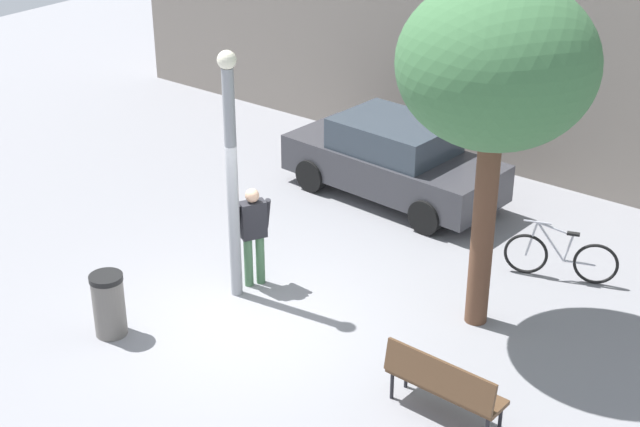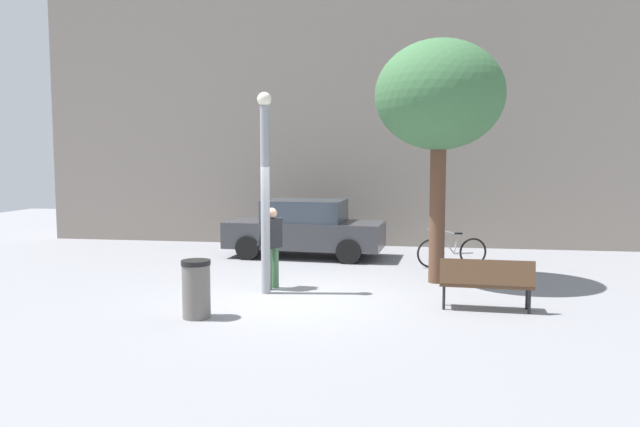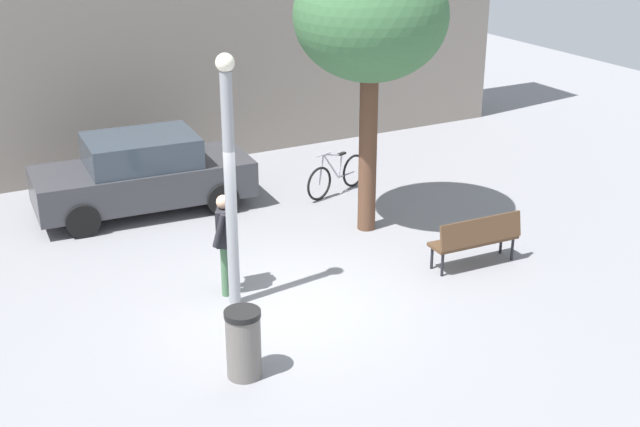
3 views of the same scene
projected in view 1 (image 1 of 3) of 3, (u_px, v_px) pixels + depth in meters
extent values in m
plane|color=gray|center=(254.00, 317.00, 14.43)|extent=(36.00, 36.00, 0.00)
cylinder|color=gray|center=(232.00, 187.00, 14.23)|extent=(0.18, 0.18, 3.68)
sphere|color=#F2EACC|center=(227.00, 60.00, 13.37)|extent=(0.28, 0.28, 0.28)
cylinder|color=#47704C|center=(248.00, 262.00, 15.09)|extent=(0.14, 0.14, 0.85)
cylinder|color=#47704C|center=(260.00, 259.00, 15.16)|extent=(0.14, 0.14, 0.85)
cube|color=#232328|center=(253.00, 219.00, 14.81)|extent=(0.38, 0.46, 0.60)
sphere|color=tan|center=(252.00, 196.00, 14.62)|extent=(0.22, 0.22, 0.22)
cylinder|color=#232328|center=(237.00, 219.00, 14.74)|extent=(0.24, 0.19, 0.55)
cylinder|color=#232328|center=(267.00, 213.00, 14.92)|extent=(0.24, 0.19, 0.55)
cube|color=#513823|center=(446.00, 386.00, 12.13)|extent=(1.62, 0.51, 0.06)
cube|color=#513823|center=(439.00, 376.00, 11.89)|extent=(1.60, 0.20, 0.44)
cylinder|color=black|center=(406.00, 374.00, 12.76)|extent=(0.05, 0.05, 0.42)
cylinder|color=black|center=(500.00, 418.00, 11.93)|extent=(0.05, 0.05, 0.42)
cylinder|color=black|center=(392.00, 385.00, 12.54)|extent=(0.05, 0.05, 0.42)
cylinder|color=brown|center=(483.00, 230.00, 13.67)|extent=(0.33, 0.33, 3.04)
ellipsoid|color=#3C6B3F|center=(497.00, 63.00, 12.58)|extent=(2.71, 2.71, 2.30)
torus|color=black|center=(526.00, 254.00, 15.47)|extent=(0.69, 0.28, 0.71)
torus|color=black|center=(596.00, 264.00, 15.16)|extent=(0.69, 0.28, 0.71)
cylinder|color=#ADADB7|center=(551.00, 241.00, 15.24)|extent=(0.48, 0.20, 0.64)
cylinder|color=#ADADB7|center=(555.00, 229.00, 15.12)|extent=(0.56, 0.23, 0.18)
cylinder|color=#ADADB7|center=(568.00, 248.00, 15.19)|extent=(0.14, 0.08, 0.48)
cylinder|color=#ADADB7|center=(579.00, 263.00, 15.24)|extent=(0.48, 0.20, 0.04)
cylinder|color=#ADADB7|center=(532.00, 239.00, 15.32)|extent=(0.17, 0.09, 0.63)
cube|color=black|center=(573.00, 234.00, 15.06)|extent=(0.22, 0.14, 0.04)
cylinder|color=#ADADB7|center=(538.00, 222.00, 15.17)|extent=(0.42, 0.18, 0.03)
cube|color=#38383D|center=(393.00, 167.00, 17.97)|extent=(4.31, 1.98, 0.70)
cube|color=#333D47|center=(394.00, 136.00, 17.69)|extent=(2.20, 1.70, 0.60)
cylinder|color=black|center=(476.00, 188.00, 17.84)|extent=(0.65, 0.26, 0.64)
cylinder|color=black|center=(426.00, 217.00, 16.76)|extent=(0.65, 0.26, 0.64)
cylinder|color=black|center=(364.00, 151.00, 19.44)|extent=(0.65, 0.26, 0.64)
cylinder|color=black|center=(311.00, 175.00, 18.36)|extent=(0.65, 0.26, 0.64)
cylinder|color=#66605B|center=(109.00, 307.00, 13.83)|extent=(0.47, 0.47, 0.90)
cylinder|color=black|center=(106.00, 278.00, 13.61)|extent=(0.49, 0.49, 0.08)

